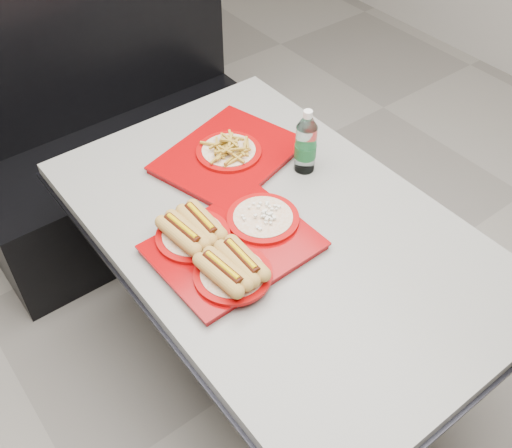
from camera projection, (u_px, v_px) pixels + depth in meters
ground at (273, 364)px, 2.28m from camera, size 6.00×6.00×0.00m
diner_table at (277, 262)px, 1.87m from camera, size 0.92×1.42×0.75m
booth_bench at (119, 142)px, 2.62m from camera, size 1.30×0.57×1.35m
tray_near at (227, 244)px, 1.65m from camera, size 0.45×0.39×0.10m
tray_far at (229, 153)px, 1.96m from camera, size 0.52×0.45×0.09m
water_bottle at (306, 145)px, 1.87m from camera, size 0.07×0.07×0.22m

